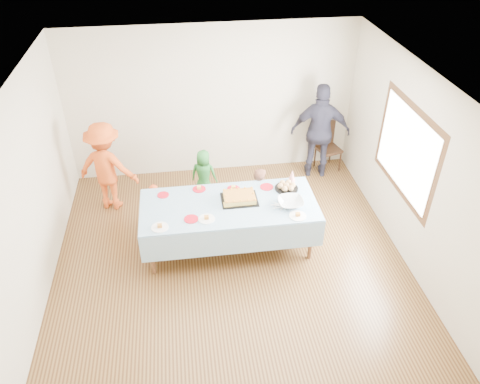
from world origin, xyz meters
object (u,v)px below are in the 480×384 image
(party_table, at_px, (229,207))
(adult_left, at_px, (107,167))
(birthday_cake, at_px, (239,198))
(dining_chair, at_px, (327,143))

(party_table, xyz_separation_m, adult_left, (-1.82, 1.30, 0.04))
(party_table, height_order, birthday_cake, birthday_cake)
(birthday_cake, bearing_deg, dining_chair, 45.27)
(party_table, xyz_separation_m, birthday_cake, (0.16, 0.08, 0.10))
(dining_chair, bearing_deg, adult_left, 175.35)
(birthday_cake, xyz_separation_m, adult_left, (-1.98, 1.22, -0.06))
(party_table, height_order, dining_chair, dining_chair)
(party_table, relative_size, adult_left, 1.64)
(dining_chair, height_order, adult_left, adult_left)
(party_table, height_order, adult_left, adult_left)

